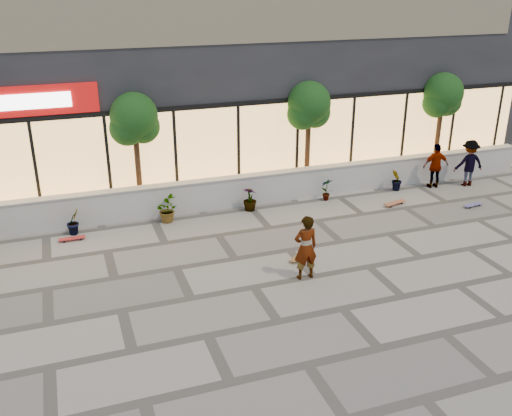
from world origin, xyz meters
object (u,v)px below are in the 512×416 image
object	(u,v)px
tree_east	(443,98)
skater_right_near	(436,166)
skater_center	(306,248)
skateboard_left	(72,238)
skateboard_right_near	(395,203)
tree_midwest	(134,122)
tree_mideast	(309,108)
skateboard_center	(298,257)
skater_right_far	(469,163)
skateboard_right_far	(473,205)

from	to	relation	value
tree_east	skater_right_near	size ratio (longest dim) A/B	2.37
skater_center	skateboard_left	bearing A→B (deg)	-38.27
skateboard_right_near	tree_midwest	bearing A→B (deg)	148.97
skater_right_near	tree_mideast	bearing A→B (deg)	-8.59
skateboard_right_near	tree_mideast	bearing A→B (deg)	117.34
tree_mideast	skater_center	distance (m)	6.96
skateboard_center	skateboard_left	bearing A→B (deg)	110.64
skateboard_right_near	skater_right_far	bearing A→B (deg)	-0.87
tree_mideast	skater_right_far	bearing A→B (deg)	-15.58
skater_center	skateboard_left	distance (m)	7.08
skateboard_center	skateboard_right_far	size ratio (longest dim) A/B	0.87
skater_center	skater_right_far	world-z (taller)	skater_center
tree_midwest	skateboard_right_near	bearing A→B (deg)	-16.77
tree_east	skateboard_left	world-z (taller)	tree_east
tree_mideast	skater_right_near	distance (m)	5.18
tree_midwest	tree_mideast	distance (m)	6.00
tree_east	skateboard_right_near	size ratio (longest dim) A/B	4.36
tree_midwest	tree_east	xyz separation A→B (m)	(11.50, 0.00, 0.00)
tree_mideast	skateboard_center	distance (m)	6.33
skater_right_far	skateboard_right_far	size ratio (longest dim) A/B	2.27
tree_mideast	skater_center	size ratio (longest dim) A/B	2.26
skateboard_center	skateboard_left	world-z (taller)	skateboard_left
tree_east	skateboard_right_far	bearing A→B (deg)	-104.30
tree_midwest	skateboard_center	bearing A→B (deg)	-55.18
skater_center	skater_right_near	size ratio (longest dim) A/B	1.05
tree_east	skater_right_near	xyz separation A→B (m)	(-1.00, -1.40, -2.16)
tree_midwest	skater_right_near	size ratio (longest dim) A/B	2.37
skater_right_near	skateboard_right_far	size ratio (longest dim) A/B	2.17
skater_right_near	skateboard_left	distance (m)	12.83
tree_east	skater_right_far	distance (m)	2.68
tree_midwest	skater_right_near	distance (m)	10.81
tree_mideast	skater_center	world-z (taller)	tree_mideast
tree_east	skater_right_far	size ratio (longest dim) A/B	2.27
skater_center	skateboard_right_far	xyz separation A→B (m)	(7.36, 2.57, -0.79)
tree_east	skater_center	size ratio (longest dim) A/B	2.26
skater_right_near	skater_right_far	xyz separation A→B (m)	(1.28, -0.21, 0.04)
tree_mideast	skater_center	xyz separation A→B (m)	(-2.74, -6.04, -2.12)
skater_center	skateboard_center	distance (m)	1.31
skateboard_center	skateboard_left	distance (m)	6.67
tree_mideast	skater_right_near	xyz separation A→B (m)	(4.50, -1.40, -2.16)
tree_east	skateboard_right_far	distance (m)	4.62
skater_right_far	skater_right_near	bearing A→B (deg)	-1.64
tree_mideast	skater_right_far	world-z (taller)	tree_mideast
skateboard_right_far	skater_right_near	bearing A→B (deg)	85.34
tree_mideast	skateboard_right_far	xyz separation A→B (m)	(4.62, -3.47, -2.91)
skater_center	skateboard_right_far	world-z (taller)	skater_center
skater_right_near	tree_east	bearing A→B (deg)	-116.84
skateboard_right_near	skateboard_right_far	bearing A→B (deg)	-36.73
skater_right_near	skateboard_center	bearing A→B (deg)	36.09
skateboard_center	tree_mideast	bearing A→B (deg)	23.77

